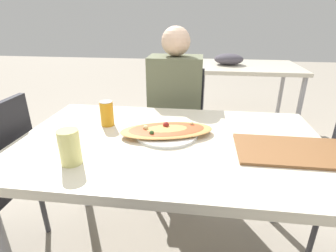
% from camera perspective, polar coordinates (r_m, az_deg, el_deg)
% --- Properties ---
extents(dining_table, '(1.37, 0.84, 0.73)m').
position_cam_1_polar(dining_table, '(1.21, 0.41, -5.85)').
color(dining_table, beige).
rests_on(dining_table, ground_plane).
extents(chair_far_seated, '(0.40, 0.40, 0.89)m').
position_cam_1_polar(chair_far_seated, '(1.95, 1.82, 0.85)').
color(chair_far_seated, black).
rests_on(chair_far_seated, ground_plane).
extents(person_seated, '(0.35, 0.26, 1.18)m').
position_cam_1_polar(person_seated, '(1.78, 1.53, 5.01)').
color(person_seated, '#2D2D38').
rests_on(person_seated, ground_plane).
extents(pizza_main, '(0.46, 0.30, 0.05)m').
position_cam_1_polar(pizza_main, '(1.21, -0.31, -1.13)').
color(pizza_main, white).
rests_on(pizza_main, dining_table).
extents(soda_can, '(0.07, 0.07, 0.12)m').
position_cam_1_polar(soda_can, '(1.34, -13.16, 2.67)').
color(soda_can, orange).
rests_on(soda_can, dining_table).
extents(drink_glass, '(0.08, 0.08, 0.13)m').
position_cam_1_polar(drink_glass, '(1.03, -20.61, -4.32)').
color(drink_glass, '#E0DB7F').
rests_on(drink_glass, dining_table).
extents(serving_tray, '(0.47, 0.26, 0.01)m').
position_cam_1_polar(serving_tray, '(1.19, 25.92, -4.93)').
color(serving_tray, brown).
rests_on(serving_tray, dining_table).
extents(background_table, '(1.10, 0.80, 0.85)m').
position_cam_1_polar(background_table, '(3.13, 16.25, 11.66)').
color(background_table, beige).
rests_on(background_table, ground_plane).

